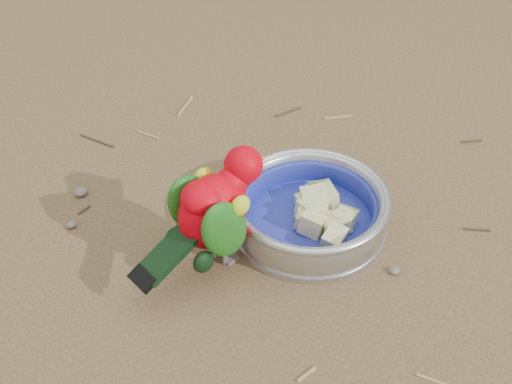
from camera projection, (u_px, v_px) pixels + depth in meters
ground at (336, 258)px, 0.97m from camera, size 60.00×60.00×0.00m
food_bowl at (309, 224)px, 1.01m from camera, size 0.22×0.22×0.02m
bowl_wall at (310, 208)px, 0.99m from camera, size 0.22×0.22×0.04m
fruit_wedges at (309, 212)px, 0.99m from camera, size 0.13×0.13×0.03m
lory_parrot at (215, 217)px, 0.91m from camera, size 0.20×0.12×0.16m
ground_debris at (323, 256)px, 0.96m from camera, size 0.90×0.80×0.01m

